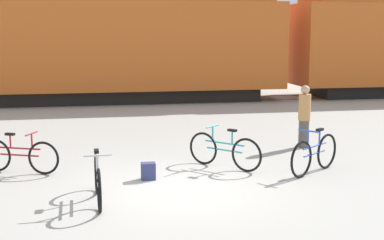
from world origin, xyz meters
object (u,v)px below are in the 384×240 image
Objects in this scene: bicycle_silver at (98,180)px; bicycle_blue at (314,154)px; freight_train at (129,31)px; person_in_tan at (304,116)px; bicycle_teal at (224,151)px; bicycle_maroon at (19,156)px; backpack at (148,171)px.

bicycle_blue is (4.42, 1.15, 0.01)m from bicycle_silver.
freight_train is 25.44× the size of person_in_tan.
bicycle_teal is 3.27m from bicycle_silver.
freight_train is 29.70× the size of bicycle_teal.
bicycle_maroon is (-4.26, 0.35, -0.01)m from bicycle_teal.
person_in_tan reaches higher than bicycle_teal.
freight_train is 11.79m from bicycle_teal.
freight_train is 10.68m from person_in_tan.
person_in_tan is at bearing 73.06° from bicycle_blue.
bicycle_teal reaches higher than backpack.
freight_train is at bearing 103.90° from bicycle_blue.
bicycle_teal is at bearing -4.72° from bicycle_maroon.
person_in_tan is (2.47, 1.67, 0.42)m from bicycle_teal.
backpack is at bearing -160.06° from bicycle_teal.
person_in_tan is 4.79m from backpack.
bicycle_blue is at bearing -10.18° from bicycle_maroon.
bicycle_blue is 3.44m from backpack.
bicycle_blue is at bearing -22.66° from bicycle_teal.
person_in_tan is at bearing -69.05° from freight_train.
person_in_tan is at bearing 34.61° from bicycle_silver.
bicycle_silver reaches higher than bicycle_teal.
bicycle_teal is 1.88m from bicycle_blue.
bicycle_teal is 0.81× the size of bicycle_maroon.
person_in_tan is (6.72, 1.32, 0.43)m from bicycle_maroon.
bicycle_silver is 5.33× the size of backpack.
person_in_tan is (0.73, 2.40, 0.40)m from bicycle_blue.
bicycle_silver is (-2.68, -1.88, 0.00)m from bicycle_teal.
bicycle_maroon is at bearing 169.82° from bicycle_blue.
person_in_tan reaches higher than bicycle_silver.
person_in_tan reaches higher than bicycle_maroon.
bicycle_teal is at bearing 121.24° from person_in_tan.
freight_train reaches higher than backpack.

